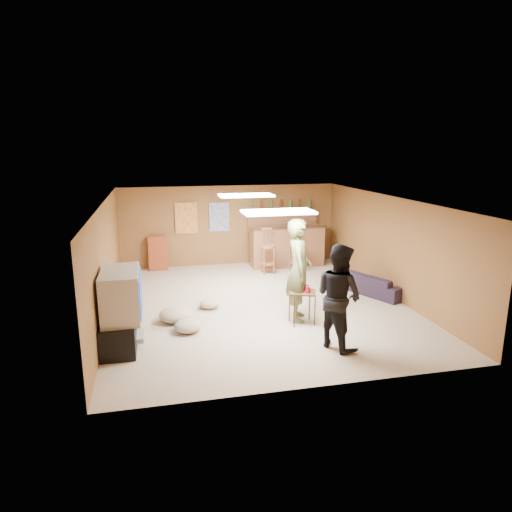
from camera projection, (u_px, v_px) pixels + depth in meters
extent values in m
plane|color=tan|center=(258.00, 304.00, 9.64)|extent=(7.00, 7.00, 0.00)
cube|color=silver|center=(258.00, 200.00, 9.13)|extent=(6.00, 7.00, 0.02)
cube|color=brown|center=(230.00, 225.00, 12.70)|extent=(6.00, 0.02, 2.20)
cube|color=brown|center=(317.00, 312.00, 6.07)|extent=(6.00, 0.02, 2.20)
cube|color=brown|center=(106.00, 261.00, 8.74)|extent=(0.02, 7.00, 2.20)
cube|color=brown|center=(391.00, 247.00, 10.03)|extent=(0.02, 7.00, 2.20)
cube|color=black|center=(119.00, 332.00, 7.58)|extent=(0.55, 1.30, 0.50)
cube|color=#B2B2B7|center=(133.00, 336.00, 7.65)|extent=(0.35, 0.50, 0.08)
cube|color=#B2B2B7|center=(121.00, 294.00, 7.44)|extent=(0.60, 1.10, 0.80)
cube|color=navy|center=(140.00, 293.00, 7.51)|extent=(0.02, 0.95, 0.65)
cube|color=brown|center=(287.00, 246.00, 12.63)|extent=(2.00, 0.60, 1.10)
cube|color=#3A2312|center=(290.00, 228.00, 12.27)|extent=(2.10, 0.12, 0.05)
cube|color=brown|center=(283.00, 210.00, 12.84)|extent=(2.00, 0.18, 0.05)
cube|color=brown|center=(282.00, 220.00, 12.93)|extent=(2.00, 0.14, 0.60)
cube|color=#BF3F26|center=(186.00, 218.00, 12.35)|extent=(0.60, 0.03, 0.85)
cube|color=#334C99|center=(219.00, 217.00, 12.54)|extent=(0.55, 0.03, 0.80)
cube|color=#98391C|center=(158.00, 253.00, 12.23)|extent=(0.50, 0.26, 0.91)
cube|color=white|center=(278.00, 212.00, 7.71)|extent=(1.20, 0.60, 0.04)
cube|color=white|center=(246.00, 195.00, 10.27)|extent=(1.20, 0.60, 0.04)
imported|color=#5E683C|center=(299.00, 270.00, 8.59)|extent=(0.63, 0.81, 1.96)
imported|color=black|center=(338.00, 296.00, 7.42)|extent=(0.96, 1.05, 1.75)
imported|color=black|center=(373.00, 284.00, 10.28)|extent=(1.22, 1.69, 0.46)
cube|color=#3A2312|center=(302.00, 308.00, 8.53)|extent=(0.58, 0.52, 0.63)
cylinder|color=#B80C23|center=(296.00, 289.00, 8.46)|extent=(0.08, 0.08, 0.10)
cylinder|color=#B80C23|center=(308.00, 290.00, 8.37)|extent=(0.11, 0.11, 0.12)
cylinder|color=navy|center=(307.00, 287.00, 8.53)|extent=(0.08, 0.08, 0.10)
ellipsoid|color=tan|center=(175.00, 315.00, 8.66)|extent=(0.76, 0.76, 0.27)
ellipsoid|color=tan|center=(209.00, 303.00, 9.40)|extent=(0.56, 0.56, 0.19)
ellipsoid|color=tan|center=(188.00, 326.00, 8.19)|extent=(0.62, 0.62, 0.22)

